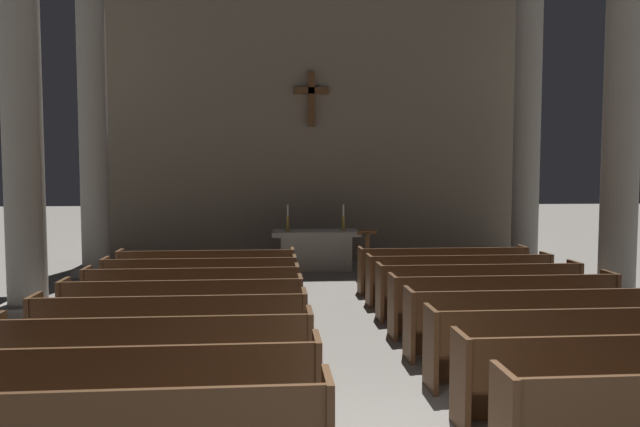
# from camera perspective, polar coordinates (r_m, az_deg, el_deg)

# --- Properties ---
(pew_left_row_2) EXTENTS (3.46, 0.50, 0.95)m
(pew_left_row_2) POSITION_cam_1_polar(r_m,az_deg,el_deg) (6.06, -17.16, -15.64)
(pew_left_row_2) COLOR brown
(pew_left_row_2) RESTS_ON ground
(pew_left_row_3) EXTENTS (3.46, 0.50, 0.95)m
(pew_left_row_3) POSITION_cam_1_polar(r_m,az_deg,el_deg) (7.07, -15.21, -12.73)
(pew_left_row_3) COLOR brown
(pew_left_row_3) RESTS_ON ground
(pew_left_row_4) EXTENTS (3.46, 0.50, 0.95)m
(pew_left_row_4) POSITION_cam_1_polar(r_m,az_deg,el_deg) (8.11, -13.78, -10.54)
(pew_left_row_4) COLOR brown
(pew_left_row_4) RESTS_ON ground
(pew_left_row_5) EXTENTS (3.46, 0.50, 0.95)m
(pew_left_row_5) POSITION_cam_1_polar(r_m,az_deg,el_deg) (9.15, -12.69, -8.85)
(pew_left_row_5) COLOR brown
(pew_left_row_5) RESTS_ON ground
(pew_left_row_6) EXTENTS (3.46, 0.50, 0.95)m
(pew_left_row_6) POSITION_cam_1_polar(r_m,az_deg,el_deg) (10.21, -11.83, -7.50)
(pew_left_row_6) COLOR brown
(pew_left_row_6) RESTS_ON ground
(pew_left_row_7) EXTENTS (3.46, 0.50, 0.95)m
(pew_left_row_7) POSITION_cam_1_polar(r_m,az_deg,el_deg) (11.27, -11.14, -6.40)
(pew_left_row_7) COLOR brown
(pew_left_row_7) RESTS_ON ground
(pew_left_row_8) EXTENTS (3.46, 0.50, 0.95)m
(pew_left_row_8) POSITION_cam_1_polar(r_m,az_deg,el_deg) (12.33, -10.56, -5.49)
(pew_left_row_8) COLOR brown
(pew_left_row_8) RESTS_ON ground
(pew_right_row_2) EXTENTS (3.46, 0.50, 0.95)m
(pew_right_row_2) POSITION_cam_1_polar(r_m,az_deg,el_deg) (6.89, 27.09, -13.49)
(pew_right_row_2) COLOR brown
(pew_right_row_2) RESTS_ON ground
(pew_right_row_3) EXTENTS (3.46, 0.50, 0.95)m
(pew_right_row_3) POSITION_cam_1_polar(r_m,az_deg,el_deg) (7.79, 22.80, -11.33)
(pew_right_row_3) COLOR brown
(pew_right_row_3) RESTS_ON ground
(pew_right_row_4) EXTENTS (3.46, 0.50, 0.95)m
(pew_right_row_4) POSITION_cam_1_polar(r_m,az_deg,el_deg) (8.74, 19.48, -9.59)
(pew_right_row_4) COLOR brown
(pew_right_row_4) RESTS_ON ground
(pew_right_row_5) EXTENTS (3.46, 0.50, 0.95)m
(pew_right_row_5) POSITION_cam_1_polar(r_m,az_deg,el_deg) (9.72, 16.83, -8.17)
(pew_right_row_5) COLOR brown
(pew_right_row_5) RESTS_ON ground
(pew_right_row_6) EXTENTS (3.46, 0.50, 0.95)m
(pew_right_row_6) POSITION_cam_1_polar(r_m,az_deg,el_deg) (10.72, 14.69, -6.99)
(pew_right_row_6) COLOR brown
(pew_right_row_6) RESTS_ON ground
(pew_right_row_7) EXTENTS (3.46, 0.50, 0.95)m
(pew_right_row_7) POSITION_cam_1_polar(r_m,az_deg,el_deg) (11.73, 12.93, -6.01)
(pew_right_row_7) COLOR brown
(pew_right_row_7) RESTS_ON ground
(pew_right_row_8) EXTENTS (3.46, 0.50, 0.95)m
(pew_right_row_8) POSITION_cam_1_polar(r_m,az_deg,el_deg) (12.76, 11.45, -5.19)
(pew_right_row_8) COLOR brown
(pew_right_row_8) RESTS_ON ground
(column_left_second) EXTENTS (0.98, 0.98, 7.58)m
(column_left_second) POSITION_cam_1_polar(r_m,az_deg,el_deg) (11.60, -26.26, 9.56)
(column_left_second) COLOR #9E998E
(column_left_second) RESTS_ON ground
(column_right_second) EXTENTS (0.98, 0.98, 7.58)m
(column_right_second) POSITION_cam_1_polar(r_m,az_deg,el_deg) (12.59, 26.53, 9.08)
(column_right_second) COLOR #9E998E
(column_right_second) RESTS_ON ground
(column_left_third) EXTENTS (0.98, 0.98, 7.58)m
(column_left_third) POSITION_cam_1_polar(r_m,az_deg,el_deg) (15.52, -20.57, 8.20)
(column_left_third) COLOR #9E998E
(column_left_third) RESTS_ON ground
(column_right_third) EXTENTS (0.98, 0.98, 7.58)m
(column_right_third) POSITION_cam_1_polar(r_m,az_deg,el_deg) (16.27, 18.89, 8.04)
(column_right_third) COLOR #9E998E
(column_right_third) RESTS_ON ground
(altar) EXTENTS (2.20, 0.90, 1.01)m
(altar) POSITION_cam_1_polar(r_m,az_deg,el_deg) (15.28, -0.41, -3.38)
(altar) COLOR #A8A399
(altar) RESTS_ON ground
(candlestick_left) EXTENTS (0.16, 0.16, 0.65)m
(candlestick_left) POSITION_cam_1_polar(r_m,az_deg,el_deg) (15.17, -3.05, -0.84)
(candlestick_left) COLOR #B79338
(candlestick_left) RESTS_ON altar
(candlestick_right) EXTENTS (0.16, 0.16, 0.65)m
(candlestick_right) POSITION_cam_1_polar(r_m,az_deg,el_deg) (15.28, 2.21, -0.81)
(candlestick_right) COLOR #B79338
(candlestick_right) RESTS_ON altar
(apse_with_cross) EXTENTS (11.70, 0.43, 8.13)m
(apse_with_cross) POSITION_cam_1_polar(r_m,az_deg,el_deg) (17.08, -0.88, 9.28)
(apse_with_cross) COLOR gray
(apse_with_cross) RESTS_ON ground
(lectern) EXTENTS (0.44, 0.36, 1.15)m
(lectern) POSITION_cam_1_polar(r_m,az_deg,el_deg) (14.23, 4.48, -3.88)
(lectern) COLOR brown
(lectern) RESTS_ON ground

